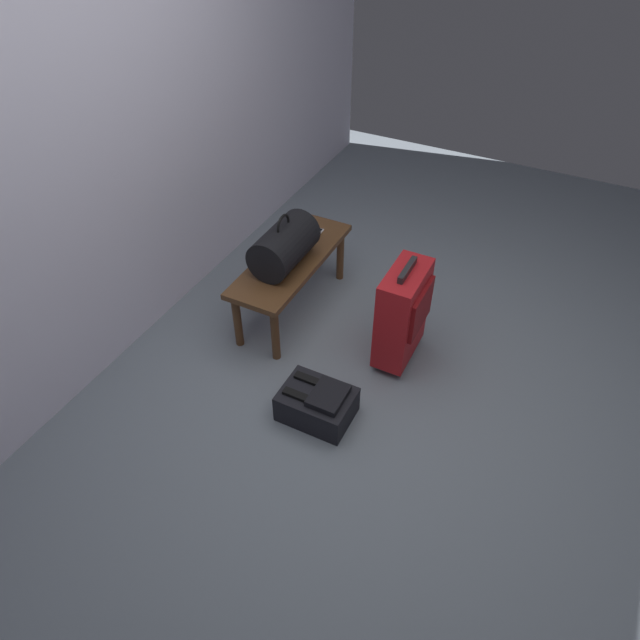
{
  "coord_description": "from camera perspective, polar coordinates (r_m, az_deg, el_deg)",
  "views": [
    {
      "loc": [
        -1.94,
        -0.63,
        2.44
      ],
      "look_at": [
        0.27,
        0.49,
        0.25
      ],
      "focal_mm": 32.07,
      "sensor_mm": 36.0,
      "label": 1
    }
  ],
  "objects": [
    {
      "name": "ground_plane",
      "position": [
        3.18,
        5.78,
        -8.88
      ],
      "size": [
        6.6,
        6.6,
        0.0
      ],
      "primitive_type": "plane",
      "color": "slate"
    },
    {
      "name": "back_wall",
      "position": [
        3.13,
        -22.07,
        19.33
      ],
      "size": [
        6.0,
        0.1,
        2.8
      ],
      "primitive_type": "cube",
      "color": "silver",
      "rests_on": "ground"
    },
    {
      "name": "bench",
      "position": [
        3.56,
        -2.86,
        5.44
      ],
      "size": [
        1.0,
        0.36,
        0.41
      ],
      "color": "brown",
      "rests_on": "ground"
    },
    {
      "name": "duffel_bag_black",
      "position": [
        3.39,
        -3.59,
        7.42
      ],
      "size": [
        0.44,
        0.26,
        0.34
      ],
      "color": "black",
      "rests_on": "bench"
    },
    {
      "name": "cell_phone",
      "position": [
        3.77,
        -0.82,
        9.02
      ],
      "size": [
        0.07,
        0.14,
        0.01
      ],
      "color": "silver",
      "rests_on": "bench"
    },
    {
      "name": "suitcase_upright_red",
      "position": [
        3.24,
        8.25,
        0.67
      ],
      "size": [
        0.39,
        0.21,
        0.66
      ],
      "color": "red",
      "rests_on": "ground"
    },
    {
      "name": "backpack_dark",
      "position": [
        3.07,
        -0.27,
        -8.33
      ],
      "size": [
        0.28,
        0.38,
        0.21
      ],
      "color": "black",
      "rests_on": "ground"
    }
  ]
}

